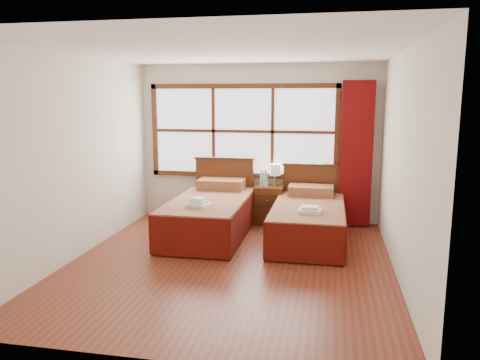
# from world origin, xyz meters

# --- Properties ---
(floor) EXTENTS (4.50, 4.50, 0.00)m
(floor) POSITION_xyz_m (0.00, 0.00, 0.00)
(floor) COLOR brown
(floor) RESTS_ON ground
(ceiling) EXTENTS (4.50, 4.50, 0.00)m
(ceiling) POSITION_xyz_m (0.00, 0.00, 2.60)
(ceiling) COLOR white
(ceiling) RESTS_ON wall_back
(wall_back) EXTENTS (4.00, 0.00, 4.00)m
(wall_back) POSITION_xyz_m (0.00, 2.25, 1.30)
(wall_back) COLOR silver
(wall_back) RESTS_ON floor
(wall_left) EXTENTS (0.00, 4.50, 4.50)m
(wall_left) POSITION_xyz_m (-2.00, 0.00, 1.30)
(wall_left) COLOR silver
(wall_left) RESTS_ON floor
(wall_right) EXTENTS (0.00, 4.50, 4.50)m
(wall_right) POSITION_xyz_m (2.00, 0.00, 1.30)
(wall_right) COLOR silver
(wall_right) RESTS_ON floor
(window) EXTENTS (3.16, 0.06, 1.56)m
(window) POSITION_xyz_m (-0.25, 2.21, 1.50)
(window) COLOR white
(window) RESTS_ON wall_back
(curtain) EXTENTS (0.50, 0.16, 2.30)m
(curtain) POSITION_xyz_m (1.60, 2.11, 1.17)
(curtain) COLOR maroon
(curtain) RESTS_ON wall_back
(bed_left) EXTENTS (1.09, 2.12, 1.06)m
(bed_left) POSITION_xyz_m (-0.55, 1.20, 0.32)
(bed_left) COLOR #44230E
(bed_left) RESTS_ON floor
(bed_right) EXTENTS (1.03, 2.05, 1.00)m
(bed_right) POSITION_xyz_m (0.91, 1.20, 0.30)
(bed_right) COLOR #44230E
(bed_right) RESTS_ON floor
(nightstand) EXTENTS (0.47, 0.46, 0.62)m
(nightstand) POSITION_xyz_m (0.23, 1.99, 0.31)
(nightstand) COLOR #532712
(nightstand) RESTS_ON floor
(towels_left) EXTENTS (0.34, 0.31, 0.12)m
(towels_left) POSITION_xyz_m (-0.57, 0.62, 0.62)
(towels_left) COLOR white
(towels_left) RESTS_ON bed_left
(towels_right) EXTENTS (0.31, 0.28, 0.09)m
(towels_right) POSITION_xyz_m (0.95, 0.71, 0.57)
(towels_right) COLOR white
(towels_right) RESTS_ON bed_right
(lamp) EXTENTS (0.18, 0.18, 0.36)m
(lamp) POSITION_xyz_m (0.31, 2.06, 0.88)
(lamp) COLOR #BD843C
(lamp) RESTS_ON nightstand
(bottle_near) EXTENTS (0.07, 0.07, 0.26)m
(bottle_near) POSITION_xyz_m (0.12, 1.97, 0.74)
(bottle_near) COLOR #A4BFD3
(bottle_near) RESTS_ON nightstand
(bottle_far) EXTENTS (0.07, 0.07, 0.27)m
(bottle_far) POSITION_xyz_m (0.18, 1.95, 0.75)
(bottle_far) COLOR #A4BFD3
(bottle_far) RESTS_ON nightstand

